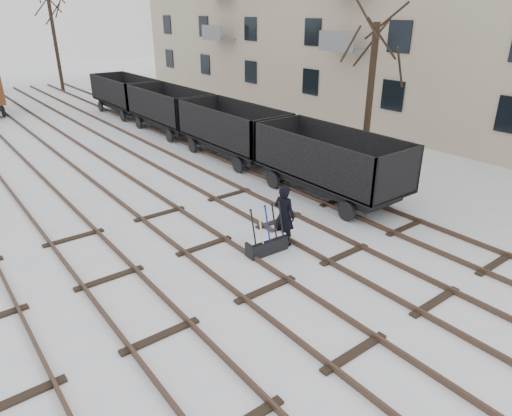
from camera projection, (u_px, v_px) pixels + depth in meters
The scene contains 10 objects.
ground at pixel (266, 290), 11.82m from camera, with size 120.00×120.00×0.00m, color white.
tracks at pixel (86, 161), 21.71m from camera, with size 13.90×52.00×0.16m.
ground_frame at pixel (267, 244), 13.57m from camera, with size 1.32×0.48×1.49m.
worker at pixel (284, 215), 13.79m from camera, with size 0.71×0.47×1.94m, color black.
freight_wagon_a at pixel (329, 173), 17.42m from camera, with size 2.47×6.17×2.52m.
freight_wagon_b at pixel (233, 138), 22.06m from camera, with size 2.47×6.17×2.52m.
freight_wagon_c at pixel (170, 116), 26.70m from camera, with size 2.47×6.17×2.52m.
freight_wagon_d at pixel (126, 100), 31.34m from camera, with size 2.47×6.17×2.52m.
tree_near at pixel (370, 98), 20.18m from camera, with size 0.30×0.30×6.22m, color black.
tree_far_right at pixel (56, 46), 39.15m from camera, with size 0.30×0.30×7.66m, color black.
Camera 1 is at (-6.30, -7.74, 6.69)m, focal length 32.00 mm.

